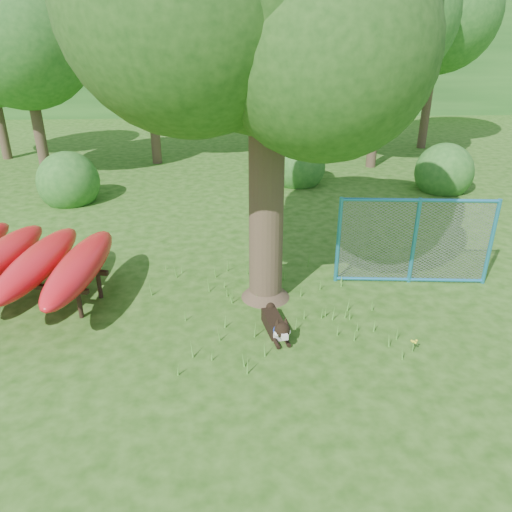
{
  "coord_description": "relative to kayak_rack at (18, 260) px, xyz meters",
  "views": [
    {
      "loc": [
        -0.24,
        -7.0,
        4.83
      ],
      "look_at": [
        0.2,
        1.2,
        1.0
      ],
      "focal_mm": 35.0,
      "sensor_mm": 36.0,
      "label": 1
    }
  ],
  "objects": [
    {
      "name": "ground",
      "position": [
        4.22,
        -1.59,
        -0.84
      ],
      "size": [
        80.0,
        80.0,
        0.0
      ],
      "primitive_type": "plane",
      "color": "#1E470E",
      "rests_on": "ground"
    },
    {
      "name": "bg_tree_a",
      "position": [
        -2.28,
        8.41,
        3.65
      ],
      "size": [
        4.4,
        4.4,
        6.7
      ],
      "color": "#3D2E21",
      "rests_on": "ground"
    },
    {
      "name": "bg_tree_e",
      "position": [
        12.22,
        12.41,
        4.39
      ],
      "size": [
        4.6,
        4.6,
        7.55
      ],
      "color": "#3D2E21",
      "rests_on": "ground"
    },
    {
      "name": "fence_section",
      "position": [
        7.61,
        0.33,
        0.07
      ],
      "size": [
        3.08,
        0.36,
        3.01
      ],
      "rotation": [
        0.0,
        0.0,
        -0.09
      ],
      "color": "teal",
      "rests_on": "ground"
    },
    {
      "name": "wooden_post",
      "position": [
        4.51,
        0.26,
        -0.12
      ],
      "size": [
        0.37,
        0.15,
        1.36
      ],
      "rotation": [
        0.0,
        0.0,
        0.19
      ],
      "color": "#6A5F50",
      "rests_on": "ground"
    },
    {
      "name": "wooded_hillside",
      "position": [
        4.22,
        26.41,
        2.16
      ],
      "size": [
        80.0,
        12.0,
        6.0
      ],
      "primitive_type": "cube",
      "color": "#225C1E",
      "rests_on": "ground"
    },
    {
      "name": "husky_dog",
      "position": [
        4.71,
        -1.45,
        -0.66
      ],
      "size": [
        0.44,
        1.14,
        0.51
      ],
      "rotation": [
        0.0,
        0.0,
        0.19
      ],
      "color": "black",
      "rests_on": "ground"
    },
    {
      "name": "shrub_left",
      "position": [
        -0.78,
        5.91,
        -0.84
      ],
      "size": [
        1.8,
        1.8,
        1.8
      ],
      "primitive_type": "sphere",
      "color": "#225C1E",
      "rests_on": "ground"
    },
    {
      "name": "shrub_right",
      "position": [
        10.72,
        6.41,
        -0.84
      ],
      "size": [
        1.8,
        1.8,
        1.8
      ],
      "primitive_type": "sphere",
      "color": "#225C1E",
      "rests_on": "ground"
    },
    {
      "name": "wildflower_clump",
      "position": [
        6.87,
        -2.06,
        -0.65
      ],
      "size": [
        0.1,
        0.11,
        0.23
      ],
      "rotation": [
        0.0,
        0.0,
        -0.22
      ],
      "color": "#539A32",
      "rests_on": "ground"
    },
    {
      "name": "bg_tree_c",
      "position": [
        5.72,
        11.41,
        3.27
      ],
      "size": [
        4.0,
        4.0,
        6.12
      ],
      "color": "#3D2E21",
      "rests_on": "ground"
    },
    {
      "name": "kayak_rack",
      "position": [
        0.0,
        0.0,
        0.0
      ],
      "size": [
        3.6,
        3.86,
        1.1
      ],
      "rotation": [
        0.0,
        0.0,
        -0.25
      ],
      "color": "black",
      "rests_on": "ground"
    },
    {
      "name": "bg_tree_d",
      "position": [
        9.22,
        9.41,
        4.25
      ],
      "size": [
        4.8,
        4.8,
        7.5
      ],
      "color": "#3D2E21",
      "rests_on": "ground"
    },
    {
      "name": "shrub_mid",
      "position": [
        6.22,
        7.41,
        -0.84
      ],
      "size": [
        1.8,
        1.8,
        1.8
      ],
      "primitive_type": "sphere",
      "color": "#225C1E",
      "rests_on": "ground"
    }
  ]
}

